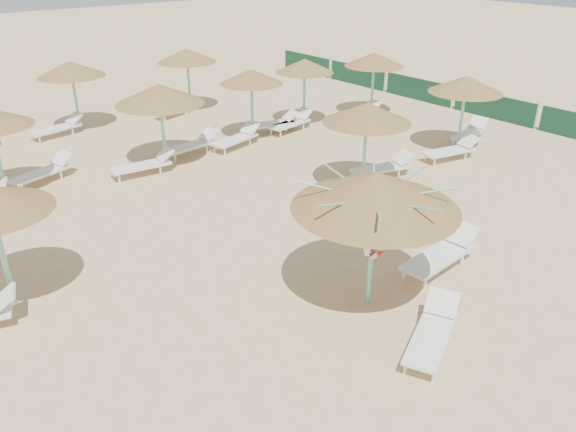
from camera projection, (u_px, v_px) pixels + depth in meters
ground at (367, 303)px, 11.71m from camera, size 120.00×120.00×0.00m
main_palapa at (376, 191)px, 10.61m from camera, size 3.26×3.26×2.92m
lounger_main_a at (433, 331)px, 10.30m from camera, size 2.08×1.39×0.73m
lounger_main_b at (442, 253)px, 12.79m from camera, size 2.30×0.84×0.82m
palapa_field at (199, 89)px, 19.00m from camera, size 19.47×14.00×2.72m
windbreak_fence at (419, 90)px, 26.36m from camera, size 0.08×19.84×1.10m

